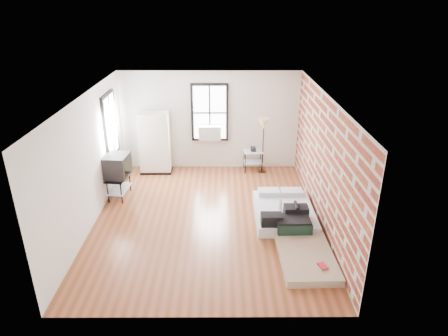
{
  "coord_description": "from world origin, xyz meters",
  "views": [
    {
      "loc": [
        0.36,
        -7.82,
        4.67
      ],
      "look_at": [
        0.39,
        0.3,
        1.13
      ],
      "focal_mm": 32.0,
      "sensor_mm": 36.0,
      "label": 1
    }
  ],
  "objects_px": {
    "side_table": "(253,155)",
    "floor_lamp": "(264,127)",
    "wardrobe": "(155,143)",
    "tv_stand": "(117,167)",
    "mattress_main": "(284,212)",
    "mattress_bare": "(302,245)"
  },
  "relations": [
    {
      "from": "floor_lamp",
      "to": "tv_stand",
      "type": "height_order",
      "value": "floor_lamp"
    },
    {
      "from": "wardrobe",
      "to": "floor_lamp",
      "type": "bearing_deg",
      "value": -1.57
    },
    {
      "from": "wardrobe",
      "to": "mattress_main",
      "type": "bearing_deg",
      "value": -39.39
    },
    {
      "from": "wardrobe",
      "to": "floor_lamp",
      "type": "relative_size",
      "value": 1.1
    },
    {
      "from": "wardrobe",
      "to": "tv_stand",
      "type": "xyz_separation_m",
      "value": [
        -0.68,
        -1.55,
        -0.06
      ]
    },
    {
      "from": "mattress_bare",
      "to": "wardrobe",
      "type": "height_order",
      "value": "wardrobe"
    },
    {
      "from": "side_table",
      "to": "floor_lamp",
      "type": "xyz_separation_m",
      "value": [
        0.26,
        -0.09,
        0.86
      ]
    },
    {
      "from": "side_table",
      "to": "floor_lamp",
      "type": "distance_m",
      "value": 0.91
    },
    {
      "from": "wardrobe",
      "to": "floor_lamp",
      "type": "xyz_separation_m",
      "value": [
        3.02,
        -0.02,
        0.48
      ]
    },
    {
      "from": "side_table",
      "to": "tv_stand",
      "type": "height_order",
      "value": "tv_stand"
    },
    {
      "from": "wardrobe",
      "to": "side_table",
      "type": "bearing_deg",
      "value": 0.33
    },
    {
      "from": "mattress_main",
      "to": "wardrobe",
      "type": "distance_m",
      "value": 4.24
    },
    {
      "from": "mattress_bare",
      "to": "floor_lamp",
      "type": "height_order",
      "value": "floor_lamp"
    },
    {
      "from": "mattress_bare",
      "to": "side_table",
      "type": "relative_size",
      "value": 2.74
    },
    {
      "from": "mattress_main",
      "to": "side_table",
      "type": "distance_m",
      "value": 2.73
    },
    {
      "from": "wardrobe",
      "to": "mattress_bare",
      "type": "bearing_deg",
      "value": -49.22
    },
    {
      "from": "wardrobe",
      "to": "tv_stand",
      "type": "relative_size",
      "value": 1.55
    },
    {
      "from": "mattress_bare",
      "to": "side_table",
      "type": "height_order",
      "value": "side_table"
    },
    {
      "from": "mattress_bare",
      "to": "tv_stand",
      "type": "height_order",
      "value": "tv_stand"
    },
    {
      "from": "floor_lamp",
      "to": "side_table",
      "type": "bearing_deg",
      "value": 160.3
    },
    {
      "from": "mattress_main",
      "to": "wardrobe",
      "type": "height_order",
      "value": "wardrobe"
    },
    {
      "from": "mattress_main",
      "to": "tv_stand",
      "type": "xyz_separation_m",
      "value": [
        -3.96,
        1.04,
        0.65
      ]
    }
  ]
}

